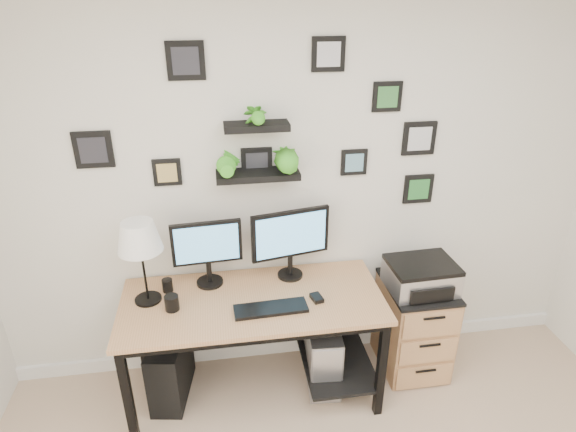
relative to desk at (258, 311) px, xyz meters
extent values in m
plane|color=silver|center=(0.34, 0.33, 0.67)|extent=(4.00, 0.00, 4.00)
cube|color=white|center=(0.34, 0.32, -0.58)|extent=(4.00, 0.03, 0.10)
cube|color=tan|center=(-0.04, -0.04, 0.11)|extent=(1.60, 0.70, 0.03)
cube|color=black|center=(-0.04, -0.04, 0.07)|extent=(1.54, 0.64, 0.05)
cube|color=black|center=(-0.04, 0.29, -0.17)|extent=(1.44, 0.02, 0.41)
cube|color=black|center=(0.51, -0.04, -0.45)|extent=(0.45, 0.63, 0.03)
cube|color=black|center=(-0.79, -0.34, -0.27)|extent=(0.05, 0.05, 0.72)
cube|color=black|center=(-0.79, 0.26, -0.27)|extent=(0.05, 0.05, 0.72)
cube|color=black|center=(0.71, -0.34, -0.27)|extent=(0.05, 0.05, 0.72)
cube|color=black|center=(0.71, 0.26, -0.27)|extent=(0.05, 0.05, 0.72)
cylinder|color=black|center=(-0.29, 0.18, 0.13)|extent=(0.18, 0.18, 0.02)
cylinder|color=black|center=(-0.29, 0.18, 0.21)|extent=(0.04, 0.04, 0.15)
cube|color=black|center=(-0.29, 0.17, 0.42)|extent=(0.43, 0.06, 0.28)
cube|color=#59A5D8|center=(-0.29, 0.16, 0.42)|extent=(0.39, 0.03, 0.24)
cylinder|color=black|center=(0.23, 0.19, 0.13)|extent=(0.19, 0.19, 0.02)
cylinder|color=black|center=(0.23, 0.19, 0.21)|extent=(0.04, 0.04, 0.15)
cube|color=black|center=(0.23, 0.18, 0.44)|extent=(0.51, 0.13, 0.32)
cube|color=#59A5D8|center=(0.24, 0.16, 0.44)|extent=(0.45, 0.09, 0.28)
cube|color=black|center=(0.06, -0.16, 0.13)|extent=(0.44, 0.16, 0.02)
cube|color=black|center=(0.35, -0.10, 0.14)|extent=(0.08, 0.10, 0.03)
cylinder|color=black|center=(-0.66, 0.05, 0.13)|extent=(0.16, 0.16, 0.01)
cylinder|color=black|center=(-0.66, 0.05, 0.37)|extent=(0.01, 0.01, 0.48)
cone|color=white|center=(-0.66, 0.05, 0.56)|extent=(0.26, 0.26, 0.18)
cylinder|color=black|center=(-0.51, -0.07, 0.17)|extent=(0.08, 0.08, 0.09)
cylinder|color=black|center=(-0.55, 0.13, 0.17)|extent=(0.07, 0.07, 0.08)
cube|color=black|center=(-0.58, 0.03, -0.40)|extent=(0.28, 0.48, 0.46)
cube|color=gray|center=(0.42, 0.01, -0.39)|extent=(0.24, 0.48, 0.46)
cube|color=silver|center=(0.41, -0.22, -0.39)|extent=(0.19, 0.02, 0.43)
cube|color=tan|center=(1.08, 0.06, -0.30)|extent=(0.42, 0.50, 0.65)
cube|color=black|center=(1.08, 0.06, 0.03)|extent=(0.43, 0.51, 0.02)
cube|color=tan|center=(1.08, -0.19, -0.52)|extent=(0.39, 0.02, 0.18)
cylinder|color=black|center=(1.08, -0.21, -0.46)|extent=(0.14, 0.02, 0.02)
cube|color=tan|center=(1.08, -0.19, -0.30)|extent=(0.39, 0.02, 0.18)
cylinder|color=black|center=(1.08, -0.21, -0.24)|extent=(0.14, 0.02, 0.02)
cube|color=tan|center=(1.08, -0.19, -0.08)|extent=(0.39, 0.02, 0.18)
cylinder|color=black|center=(1.08, -0.21, -0.02)|extent=(0.14, 0.02, 0.02)
cube|color=silver|center=(1.07, 0.03, 0.13)|extent=(0.44, 0.35, 0.16)
cube|color=black|center=(1.07, 0.03, 0.23)|extent=(0.44, 0.35, 0.03)
cube|color=black|center=(1.08, -0.15, 0.10)|extent=(0.29, 0.03, 0.10)
cube|color=black|center=(0.04, 0.24, 0.82)|extent=(0.50, 0.18, 0.04)
cube|color=black|center=(0.04, 0.23, 1.12)|extent=(0.38, 0.15, 0.04)
imported|color=green|center=(-0.13, 0.24, 0.98)|extent=(0.15, 0.12, 0.27)
imported|color=green|center=(0.21, 0.24, 0.98)|extent=(0.15, 0.15, 0.27)
imported|color=green|center=(0.04, 0.23, 1.27)|extent=(0.13, 0.09, 0.25)
cube|color=black|center=(1.08, 0.32, 0.98)|extent=(0.21, 0.02, 0.21)
cube|color=silver|center=(1.08, 0.31, 0.98)|extent=(0.15, 0.00, 0.15)
cube|color=black|center=(0.66, 0.32, 0.84)|extent=(0.17, 0.02, 0.17)
cube|color=#6092A9|center=(0.66, 0.31, 0.84)|extent=(0.12, 0.00, 0.12)
cube|color=black|center=(-0.49, 0.32, 0.84)|extent=(0.17, 0.02, 0.17)
cube|color=tan|center=(-0.49, 0.31, 0.84)|extent=(0.12, 0.00, 0.12)
cube|color=black|center=(0.47, 0.32, 1.50)|extent=(0.19, 0.02, 0.19)
cube|color=#BABAC0|center=(0.47, 0.31, 1.50)|extent=(0.14, 0.00, 0.14)
cube|color=black|center=(0.05, 0.32, 0.87)|extent=(0.19, 0.02, 0.19)
cube|color=#2D2D33|center=(0.05, 0.31, 0.87)|extent=(0.13, 0.00, 0.13)
cube|color=black|center=(-0.89, 0.32, 1.00)|extent=(0.22, 0.02, 0.22)
cube|color=#222229|center=(-0.89, 0.31, 1.00)|extent=(0.15, 0.00, 0.15)
cube|color=black|center=(-0.33, 0.32, 1.48)|extent=(0.21, 0.02, 0.21)
cube|color=#25252C|center=(-0.33, 0.31, 1.48)|extent=(0.15, 0.00, 0.15)
cube|color=black|center=(0.84, 0.32, 1.25)|extent=(0.18, 0.02, 0.18)
cube|color=#347337|center=(0.84, 0.31, 1.25)|extent=(0.13, 0.00, 0.13)
cube|color=black|center=(1.12, 0.32, 0.63)|extent=(0.20, 0.02, 0.20)
cube|color=#2C7A35|center=(1.12, 0.31, 0.63)|extent=(0.14, 0.00, 0.14)
camera|label=1|loc=(-0.20, -2.46, 1.85)|focal=30.00mm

